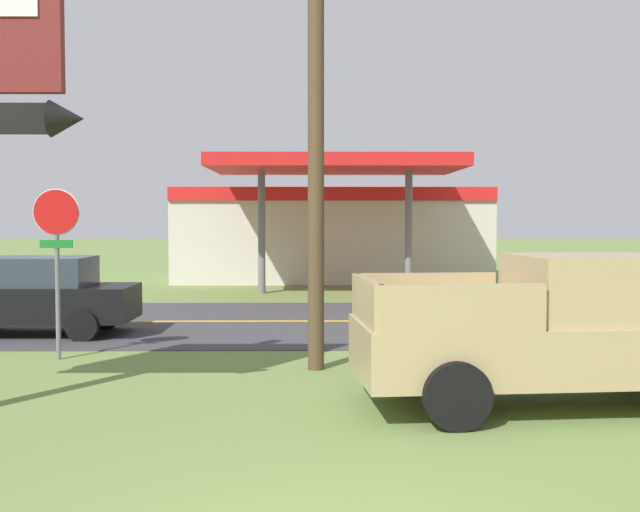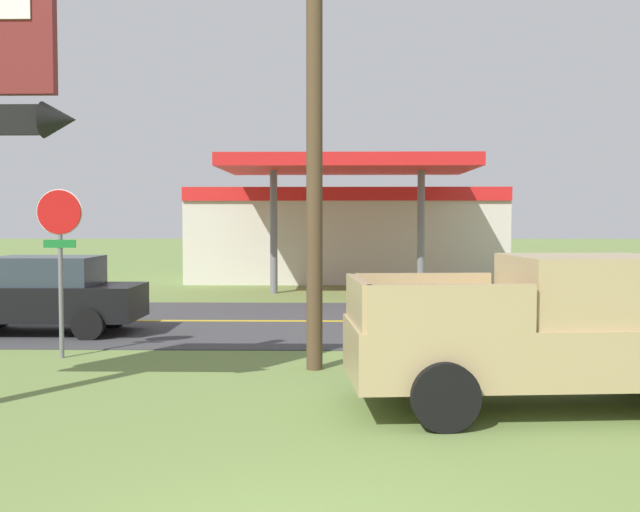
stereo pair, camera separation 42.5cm
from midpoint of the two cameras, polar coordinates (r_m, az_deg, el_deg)
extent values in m
cube|color=#3D3D3F|center=(18.26, 1.02, -4.87)|extent=(140.00, 8.00, 0.02)
cube|color=gold|center=(18.26, 1.02, -4.83)|extent=(126.00, 0.20, 0.01)
cone|color=black|center=(9.83, -17.48, 9.57)|extent=(0.40, 0.44, 0.44)
cylinder|color=slate|center=(14.13, -17.76, -2.78)|extent=(0.08, 0.08, 2.20)
cylinder|color=red|center=(14.04, -17.89, 3.11)|extent=(0.76, 0.03, 0.76)
cylinder|color=white|center=(14.06, -17.86, 3.11)|extent=(0.80, 0.01, 0.80)
cube|color=#19722D|center=(14.05, -17.86, 0.87)|extent=(0.56, 0.03, 0.14)
cylinder|color=brown|center=(12.59, 0.58, 13.50)|extent=(0.26, 0.26, 9.56)
cube|color=beige|center=(31.17, 2.27, 1.59)|extent=(12.00, 6.00, 3.60)
cube|color=red|center=(28.13, 2.38, 4.62)|extent=(12.00, 0.12, 0.50)
cube|color=red|center=(25.23, 2.52, 6.77)|extent=(8.00, 5.00, 0.40)
cylinder|color=slate|center=(25.23, -2.95, 2.00)|extent=(0.24, 0.24, 4.20)
cylinder|color=slate|center=(25.34, 7.94, 1.98)|extent=(0.24, 0.24, 4.20)
cube|color=tan|center=(10.45, 17.88, -6.57)|extent=(5.35, 2.39, 0.72)
cube|color=tan|center=(10.53, 20.22, -2.26)|extent=(2.04, 1.95, 0.84)
cube|color=tan|center=(10.81, 8.57, -2.75)|extent=(1.95, 0.28, 0.56)
cube|color=tan|center=(9.02, 11.02, -3.85)|extent=(1.95, 0.28, 0.56)
cube|color=tan|center=(9.74, 4.08, -3.32)|extent=(0.28, 1.88, 0.56)
cylinder|color=black|center=(12.05, 23.34, -7.17)|extent=(0.82, 0.35, 0.80)
cylinder|color=black|center=(10.99, 8.02, -7.92)|extent=(0.82, 0.35, 0.80)
cylinder|color=black|center=(9.11, 10.52, -10.16)|extent=(0.82, 0.35, 0.80)
cube|color=black|center=(17.29, -19.29, -3.21)|extent=(4.20, 1.76, 0.72)
cube|color=#2D3842|center=(17.19, -18.85, -1.03)|extent=(2.10, 1.56, 0.60)
cylinder|color=black|center=(16.09, -16.01, -4.89)|extent=(0.64, 0.24, 0.64)
cylinder|color=black|center=(17.76, -14.32, -4.16)|extent=(0.64, 0.24, 0.64)
camera|label=1|loc=(0.21, -89.07, 0.04)|focal=43.34mm
camera|label=2|loc=(0.21, 90.93, -0.04)|focal=43.34mm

